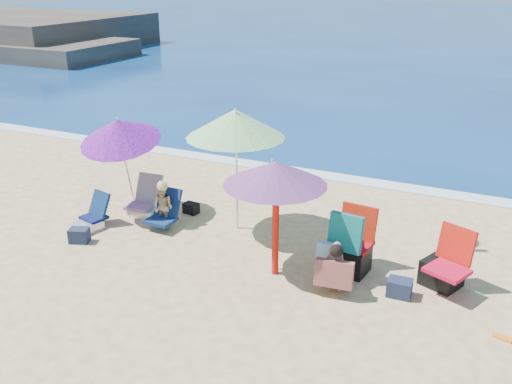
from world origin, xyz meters
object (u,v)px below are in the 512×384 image
at_px(umbrella_turquoise, 275,173).
at_px(person_center, 335,269).
at_px(furled_umbrella, 276,227).
at_px(camp_chair_right, 349,249).
at_px(person_left, 163,207).
at_px(chair_navy, 92,219).
at_px(umbrella_striped, 235,124).
at_px(umbrella_blue, 119,131).
at_px(chair_rainbow, 145,204).
at_px(camp_chair_left, 444,269).

bearing_deg(umbrella_turquoise, person_center, -15.13).
height_order(furled_umbrella, camp_chair_right, furled_umbrella).
bearing_deg(umbrella_turquoise, person_left, 167.60).
bearing_deg(umbrella_turquoise, chair_navy, -179.67).
height_order(umbrella_striped, umbrella_blue, umbrella_striped).
xyz_separation_m(furled_umbrella, camp_chair_right, (1.06, 0.51, -0.40)).
height_order(umbrella_striped, chair_rainbow, umbrella_striped).
distance_m(umbrella_blue, person_left, 1.67).
relative_size(umbrella_blue, person_center, 2.52).
relative_size(chair_rainbow, person_center, 0.91).
bearing_deg(umbrella_turquoise, furled_umbrella, -53.69).
height_order(chair_navy, person_left, person_left).
relative_size(umbrella_turquoise, camp_chair_right, 1.71).
distance_m(umbrella_striped, person_center, 3.15).
bearing_deg(camp_chair_right, umbrella_blue, 176.35).
height_order(camp_chair_right, person_center, camp_chair_right).
distance_m(umbrella_striped, chair_navy, 3.34).
relative_size(chair_navy, chair_rainbow, 1.00).
relative_size(furled_umbrella, person_left, 1.56).
distance_m(camp_chair_right, person_center, 0.72).
distance_m(camp_chair_left, person_center, 1.72).
bearing_deg(umbrella_blue, umbrella_striped, 7.85).
height_order(furled_umbrella, camp_chair_left, furled_umbrella).
height_order(umbrella_turquoise, camp_chair_right, umbrella_turquoise).
bearing_deg(furled_umbrella, chair_navy, 178.80).
bearing_deg(person_center, furled_umbrella, 169.12).
distance_m(umbrella_striped, camp_chair_right, 2.94).
xyz_separation_m(umbrella_striped, chair_navy, (-2.54, -1.05, -1.89)).
height_order(umbrella_turquoise, umbrella_blue, umbrella_blue).
bearing_deg(person_left, camp_chair_right, -2.19).
height_order(umbrella_blue, camp_chair_right, umbrella_blue).
bearing_deg(camp_chair_left, camp_chair_right, -172.83).
xyz_separation_m(umbrella_blue, person_left, (1.02, -0.16, -1.31)).
bearing_deg(umbrella_striped, chair_navy, -157.55).
relative_size(umbrella_turquoise, person_center, 2.24).
distance_m(umbrella_turquoise, person_left, 2.85).
xyz_separation_m(umbrella_turquoise, camp_chair_right, (1.13, 0.41, -1.26)).
xyz_separation_m(furled_umbrella, camp_chair_left, (2.51, 0.70, -0.50)).
relative_size(umbrella_blue, chair_rainbow, 2.78).
bearing_deg(umbrella_striped, umbrella_blue, -172.15).
bearing_deg(person_center, camp_chair_left, 31.57).
bearing_deg(furled_umbrella, umbrella_turquoise, 126.31).
height_order(chair_rainbow, camp_chair_left, camp_chair_left).
xyz_separation_m(umbrella_blue, person_center, (4.65, -1.01, -1.33)).
bearing_deg(chair_rainbow, camp_chair_right, -6.80).
xyz_separation_m(umbrella_turquoise, chair_rainbow, (-3.21, 0.93, -1.45)).
bearing_deg(furled_umbrella, camp_chair_left, 15.53).
distance_m(umbrella_blue, camp_chair_left, 6.28).
relative_size(umbrella_striped, chair_rainbow, 3.10).
xyz_separation_m(camp_chair_right, person_left, (-3.64, 0.14, 0.03)).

